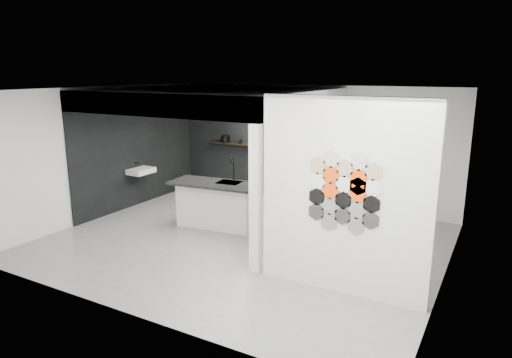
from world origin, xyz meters
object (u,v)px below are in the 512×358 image
at_px(kitchen_island, 217,204).
at_px(glass_bowl, 311,148).
at_px(partition_panel, 344,198).
at_px(wall_basin, 141,171).
at_px(glass_vase, 312,147).
at_px(utensil_cup, 240,142).
at_px(stockpot, 226,139).
at_px(bottle_dark, 260,142).
at_px(kettle, 290,145).

xyz_separation_m(kitchen_island, glass_bowl, (1.05, 2.42, 0.88)).
relative_size(partition_panel, wall_basin, 4.67).
height_order(glass_vase, utensil_cup, glass_vase).
xyz_separation_m(wall_basin, stockpot, (1.01, 2.07, 0.56)).
xyz_separation_m(stockpot, bottle_dark, (1.00, 0.00, 0.00)).
relative_size(glass_bowl, utensil_cup, 1.18).
distance_m(wall_basin, utensil_cup, 2.58).
bearing_deg(glass_bowl, stockpot, 180.00).
bearing_deg(utensil_cup, glass_vase, 0.00).
height_order(wall_basin, kitchen_island, kitchen_island).
bearing_deg(partition_panel, kitchen_island, 155.12).
distance_m(stockpot, kettle, 1.83).
bearing_deg(stockpot, bottle_dark, 0.00).
height_order(stockpot, kettle, stockpot).
xyz_separation_m(partition_panel, glass_bowl, (-2.08, 3.87, -0.04)).
bearing_deg(stockpot, partition_panel, -40.93).
distance_m(kitchen_island, bottle_dark, 2.61).
distance_m(bottle_dark, utensil_cup, 0.57).
bearing_deg(glass_vase, wall_basin, -148.65).
distance_m(wall_basin, kettle, 3.55).
xyz_separation_m(kitchen_island, stockpot, (-1.33, 2.42, 0.92)).
height_order(kitchen_island, glass_bowl, kitchen_island).
distance_m(wall_basin, bottle_dark, 2.94).
relative_size(wall_basin, glass_vase, 4.02).
distance_m(kitchen_island, kettle, 2.63).
bearing_deg(partition_panel, wall_basin, 161.77).
height_order(glass_bowl, utensil_cup, utensil_cup).
bearing_deg(kitchen_island, glass_bowl, 60.05).
bearing_deg(kettle, glass_vase, 8.95).
xyz_separation_m(bottle_dark, utensil_cup, (-0.56, 0.00, -0.04)).
distance_m(stockpot, bottle_dark, 1.00).
relative_size(kettle, glass_bowl, 1.39).
relative_size(stockpot, glass_bowl, 1.78).
bearing_deg(kettle, partition_panel, -46.88).
bearing_deg(kitchen_island, stockpot, 112.44).
relative_size(bottle_dark, utensil_cup, 1.78).
xyz_separation_m(wall_basin, kitchen_island, (2.34, -0.35, -0.36)).
distance_m(glass_bowl, glass_vase, 0.03).
xyz_separation_m(kitchen_island, kettle, (0.50, 2.42, 0.90)).
bearing_deg(wall_basin, kettle, 36.01).
bearing_deg(utensil_cup, wall_basin, -125.04).
xyz_separation_m(wall_basin, bottle_dark, (2.01, 2.07, 0.56)).
bearing_deg(glass_vase, utensil_cup, 180.00).
height_order(stockpot, glass_bowl, stockpot).
height_order(kettle, utensil_cup, kettle).
bearing_deg(bottle_dark, kettle, 0.00).
xyz_separation_m(partition_panel, bottle_dark, (-3.45, 3.87, 0.01)).
height_order(wall_basin, glass_bowl, glass_bowl).
xyz_separation_m(partition_panel, wall_basin, (-5.46, 1.80, -0.55)).
bearing_deg(partition_panel, stockpot, 139.07).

